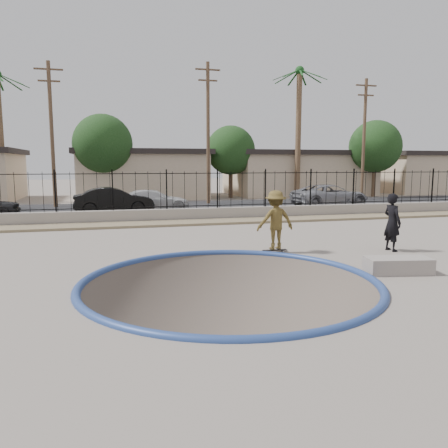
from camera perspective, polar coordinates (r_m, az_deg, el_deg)
ground at (r=23.03m, az=-7.93°, el=-1.84°), size 120.00×120.00×2.20m
bowl_pit at (r=10.28m, az=0.75°, el=-7.65°), size 6.84×6.84×1.80m
coping_ring at (r=10.28m, az=0.75°, el=-7.65°), size 7.04×7.04×0.20m
rock_strip at (r=20.11m, az=-7.03°, el=0.10°), size 42.00×1.60×0.11m
retaining_wall at (r=21.16m, az=-7.45°, el=1.14°), size 42.00×0.45×0.60m
fence at (r=21.05m, az=-7.50°, el=4.39°), size 40.00×0.04×1.80m
street at (r=27.81m, az=-9.21°, el=2.12°), size 90.00×8.00×0.04m
house_center at (r=37.15m, az=-10.71°, el=6.53°), size 10.60×8.60×3.90m
house_east at (r=40.62m, az=9.52°, el=6.65°), size 12.60×8.60×3.90m
house_east_far at (r=48.09m, az=25.02°, el=6.20°), size 11.60×8.60×3.90m
palm_right at (r=35.99m, az=9.75°, el=15.06°), size 2.30×2.30×10.30m
utility_pole_left at (r=29.80m, az=-21.58°, el=11.07°), size 1.70×0.24×9.00m
utility_pole_mid at (r=30.37m, az=-2.10°, el=12.02°), size 1.70×0.24×9.50m
utility_pole_right at (r=35.00m, az=17.81°, el=10.69°), size 1.70×0.24×9.00m
street_tree_left at (r=33.58m, az=-15.57°, el=10.03°), size 4.32×4.32×6.36m
street_tree_mid at (r=35.89m, az=0.88°, el=9.59°), size 3.96×3.96×5.83m
street_tree_right at (r=39.12m, az=19.15°, el=9.54°), size 4.32×4.32×6.36m
skater at (r=13.69m, az=6.72°, el=0.12°), size 1.21×0.72×1.84m
skateboard at (r=13.83m, az=6.66°, el=-3.43°), size 0.78×0.21×0.07m
videographer at (r=14.79m, az=21.12°, el=0.21°), size 0.52×0.72×1.83m
concrete_ledge at (r=11.94m, az=21.78°, el=-5.05°), size 1.70×0.99×0.40m
car_b at (r=25.02m, az=-14.21°, el=3.02°), size 4.39×1.75×1.42m
car_c at (r=25.75m, az=-9.21°, el=3.07°), size 4.24×1.79×1.22m
car_d at (r=29.12m, az=13.67°, el=3.67°), size 5.25×2.83×1.40m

